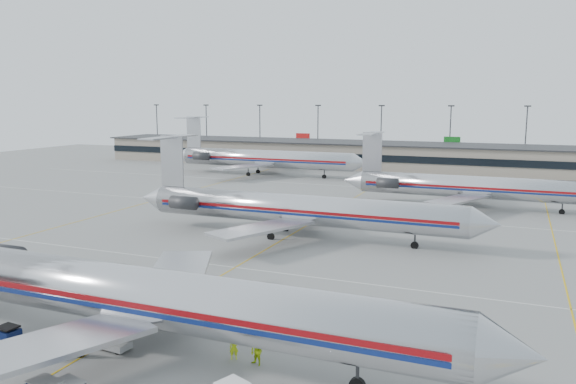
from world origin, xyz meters
The scene contains 12 objects.
ground centered at (0.00, 0.00, 0.00)m, with size 260.00×260.00×0.00m, color gray.
apron_markings centered at (0.00, 10.00, 0.01)m, with size 160.00×0.15×0.02m, color silver.
terminal centered at (0.00, 97.97, 3.16)m, with size 162.00×17.00×6.25m.
light_mast_row centered at (0.00, 112.00, 8.58)m, with size 163.60×0.40×15.28m.
jet_foreground centered at (1.86, -8.81, 3.74)m, with size 49.30×29.03×12.90m.
jet_second_row centered at (0.59, 24.14, 3.48)m, with size 45.80×26.97×11.99m.
jet_third_row centered at (18.83, 51.79, 3.32)m, with size 41.80×25.71×11.43m.
jet_back_row centered at (-27.21, 74.90, 3.74)m, with size 47.09×28.96×12.87m.
tug_center centered at (-4.31, -12.94, 0.92)m, with size 2.57×1.46×2.01m.
belt_loader centered at (0.78, -9.64, 0.56)m, with size 3.98×1.49×2.07m.
ramp_worker_near centered at (9.25, -7.85, 0.79)m, with size 0.58×0.38×1.59m, color #C9EC16.
ramp_worker_far centered at (10.94, -8.02, 0.89)m, with size 0.86×0.67×1.77m, color #BEE515.
Camera 1 is at (25.25, -37.80, 16.37)m, focal length 35.00 mm.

